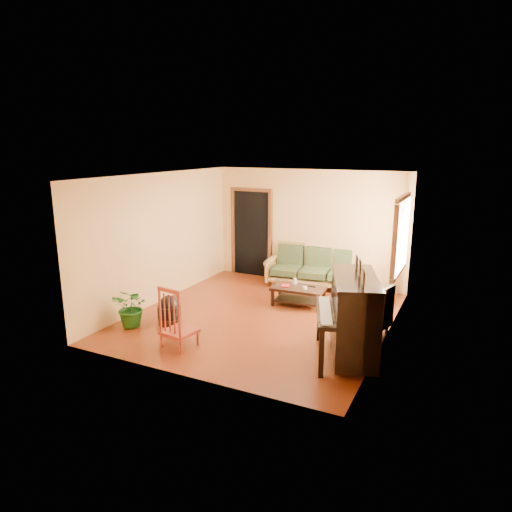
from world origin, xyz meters
The scene contains 16 objects.
floor centered at (0.00, 0.00, 0.00)m, with size 5.00×5.00×0.00m, color #5A1F0B.
doorway centered at (-1.45, 2.48, 1.02)m, with size 1.08×0.16×2.05m, color black.
window centered at (2.21, 1.30, 1.50)m, with size 0.12×1.36×1.46m, color white.
sofa centered at (0.29, 2.18, 0.46)m, with size 2.16×0.90×0.92m, color olive.
coffee_table centered at (0.38, 0.89, 0.19)m, with size 1.04×0.57×0.38m, color black.
armchair centered at (1.87, 0.04, 0.44)m, with size 0.83×0.87×0.87m, color olive.
piano centered at (1.94, -0.96, 0.64)m, with size 0.85×1.45×1.28m, color black.
footstool centered at (-1.34, -1.04, 0.20)m, with size 0.41×0.41×0.39m, color black.
red_chair centered at (-0.62, -1.73, 0.50)m, with size 0.47×0.51×1.01m, color maroon.
leaning_frame centered at (1.78, 2.43, 0.33)m, with size 0.50×0.11×0.67m, color #B6813C.
ceramic_crock centered at (1.95, 2.33, 0.12)m, with size 0.18×0.18×0.23m, color #33439B.
potted_plant centered at (-1.84, -1.41, 0.36)m, with size 0.64×0.56×0.71m, color #1C5A19.
book centered at (0.05, 0.82, 0.39)m, with size 0.16×0.21×0.02m, color #A7161F.
candle centered at (0.25, 1.05, 0.44)m, with size 0.07×0.07×0.12m, color silver.
glass_jar centered at (0.55, 0.80, 0.41)m, with size 0.09×0.09×0.06m, color white.
remote centered at (0.61, 1.03, 0.39)m, with size 0.17×0.04×0.02m, color black.
Camera 1 is at (3.40, -7.24, 3.11)m, focal length 32.00 mm.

